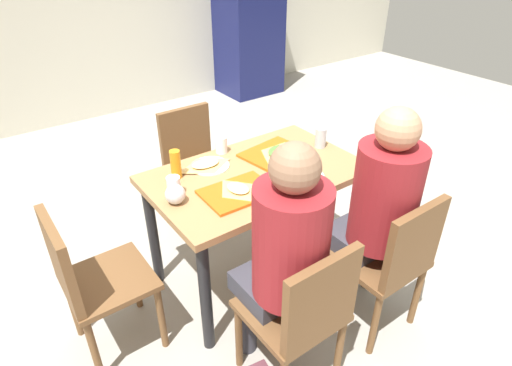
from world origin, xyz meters
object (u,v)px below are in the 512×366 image
Objects in this scene: chair_near_right at (392,258)px; tray_red_far at (273,153)px; chair_near_left at (303,312)px; foil_bundle at (175,194)px; chair_far_side at (193,159)px; condiment_bottle at (176,164)px; person_in_red at (285,250)px; person_in_brown_jacket at (378,204)px; pizza_slice_a at (238,189)px; main_table at (256,188)px; chair_left_end at (89,278)px; pizza_slice_c at (205,164)px; paper_plate_center at (210,166)px; paper_plate_near_edge at (304,176)px; drink_fridge at (249,15)px; plastic_cup_c at (174,186)px; tray_red_near at (238,192)px; plastic_cup_a at (221,145)px; pizza_slice_b at (277,152)px; soda_can at (321,138)px; plastic_cup_b at (297,186)px.

tray_red_far is (-0.09, 0.86, 0.26)m from chair_near_right.
chair_near_left is 0.82m from foil_bundle.
condiment_bottle is at bearing -124.85° from chair_far_side.
person_in_brown_jacket is (0.59, 0.00, 0.00)m from person_in_red.
tray_red_far is 1.81× the size of pizza_slice_a.
chair_left_end reaches higher than main_table.
chair_near_right is at bearing -62.74° from pizza_slice_c.
tray_red_far is 0.72m from foil_bundle.
chair_near_left is 3.83× the size of paper_plate_center.
drink_fridge reaches higher than paper_plate_near_edge.
chair_near_right is 3.83× the size of paper_plate_center.
chair_near_left is 1.00× the size of chair_near_right.
person_in_red is 12.53× the size of plastic_cup_c.
chair_far_side is 3.54× the size of pizza_slice_c.
pizza_slice_a is at bearing 135.76° from person_in_brown_jacket.
person_in_red reaches higher than tray_red_near.
plastic_cup_a is at bearing 95.40° from main_table.
pizza_slice_b is 3.28m from drink_fridge.
chair_far_side is 6.91× the size of soda_can.
chair_near_left and chair_near_right have the same top height.
chair_near_left is at bearing -90.00° from person_in_red.
foil_bundle reaches higher than paper_plate_near_edge.
condiment_bottle is (-0.18, 0.33, 0.06)m from pizza_slice_a.
main_table is at bearing -84.60° from plastic_cup_a.
pizza_slice_b is 0.69m from plastic_cup_c.
chair_left_end is 0.67× the size of person_in_red.
tray_red_far is 0.31m from paper_plate_near_edge.
chair_left_end is at bearing -142.35° from chair_far_side.
foil_bundle is at bearing -177.90° from main_table.
chair_far_side is at bearing 78.91° from chair_near_left.
chair_left_end is 2.34× the size of tray_red_far.
chair_far_side reaches higher than pizza_slice_a.
pizza_slice_c is (0.77, 0.21, 0.26)m from chair_left_end.
person_in_brown_jacket is (0.59, 0.14, 0.25)m from chair_near_left.
paper_plate_center is (-0.38, 0.09, -0.00)m from tray_red_far.
main_table is at bearing 2.10° from foil_bundle.
main_table is at bearing -177.90° from soda_can.
person_in_red and person_in_brown_jacket have the same top height.
chair_near_right is at bearing -84.60° from pizza_slice_b.
person_in_brown_jacket is (0.29, -1.36, 0.25)m from chair_far_side.
chair_near_right is 1.00× the size of chair_far_side.
plastic_cup_c is 3.71m from drink_fridge.
pizza_slice_c is (0.01, 0.34, 0.01)m from tray_red_near.
pizza_slice_a is at bearing 51.71° from tray_red_near.
plastic_cup_c is (-0.76, 0.66, 0.05)m from person_in_brown_jacket.
soda_can reaches higher than pizza_slice_c.
tray_red_near is (0.09, 0.48, 0.01)m from person_in_red.
plastic_cup_b reaches higher than paper_plate_near_edge.
chair_near_right is 3.99m from drink_fridge.
chair_near_right reaches higher than plastic_cup_a.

